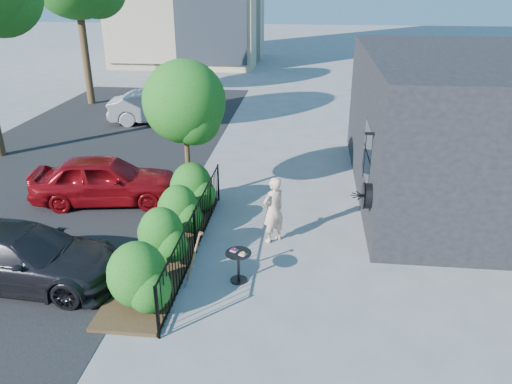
# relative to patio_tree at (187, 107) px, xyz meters

# --- Properties ---
(ground) EXTENTS (120.00, 120.00, 0.00)m
(ground) POSITION_rel_patio_tree_xyz_m (2.24, -2.76, -2.76)
(ground) COLOR gray
(ground) RESTS_ON ground
(shop_building) EXTENTS (6.22, 9.00, 4.00)m
(shop_building) POSITION_rel_patio_tree_xyz_m (7.73, 1.74, -0.76)
(shop_building) COLOR black
(shop_building) RESTS_ON ground
(fence) EXTENTS (0.05, 6.05, 1.10)m
(fence) POSITION_rel_patio_tree_xyz_m (0.74, -2.76, -2.20)
(fence) COLOR black
(fence) RESTS_ON ground
(planting_bed) EXTENTS (1.30, 6.00, 0.08)m
(planting_bed) POSITION_rel_patio_tree_xyz_m (0.04, -2.76, -2.72)
(planting_bed) COLOR #382616
(planting_bed) RESTS_ON ground
(shrubs) EXTENTS (1.10, 5.60, 1.24)m
(shrubs) POSITION_rel_patio_tree_xyz_m (0.14, -2.66, -2.06)
(shrubs) COLOR #135614
(shrubs) RESTS_ON ground
(patio_tree) EXTENTS (2.20, 2.20, 3.94)m
(patio_tree) POSITION_rel_patio_tree_xyz_m (0.00, 0.00, 0.00)
(patio_tree) COLOR #3F2B19
(patio_tree) RESTS_ON ground
(street) EXTENTS (9.00, 30.00, 0.01)m
(street) POSITION_rel_patio_tree_xyz_m (-4.76, 0.24, -2.76)
(street) COLOR black
(street) RESTS_ON ground
(cafe_table) EXTENTS (0.55, 0.55, 0.73)m
(cafe_table) POSITION_rel_patio_tree_xyz_m (1.89, -3.78, -2.29)
(cafe_table) COLOR black
(cafe_table) RESTS_ON ground
(woman) EXTENTS (0.71, 0.70, 1.65)m
(woman) POSITION_rel_patio_tree_xyz_m (2.47, -1.97, -1.94)
(woman) COLOR beige
(woman) RESTS_ON ground
(shovel) EXTENTS (0.45, 0.17, 1.32)m
(shovel) POSITION_rel_patio_tree_xyz_m (0.98, -4.10, -2.19)
(shovel) COLOR brown
(shovel) RESTS_ON ground
(car_red) EXTENTS (4.20, 2.21, 1.36)m
(car_red) POSITION_rel_patio_tree_xyz_m (-2.42, -0.20, -2.08)
(car_red) COLOR maroon
(car_red) RESTS_ON ground
(car_silver) EXTENTS (4.47, 2.18, 1.41)m
(car_silver) POSITION_rel_patio_tree_xyz_m (-3.29, 8.13, -2.06)
(car_silver) COLOR #A1A1A5
(car_silver) RESTS_ON ground
(car_darkgrey) EXTENTS (4.36, 1.95, 1.24)m
(car_darkgrey) POSITION_rel_patio_tree_xyz_m (-2.57, -4.30, -2.14)
(car_darkgrey) COLOR black
(car_darkgrey) RESTS_ON ground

